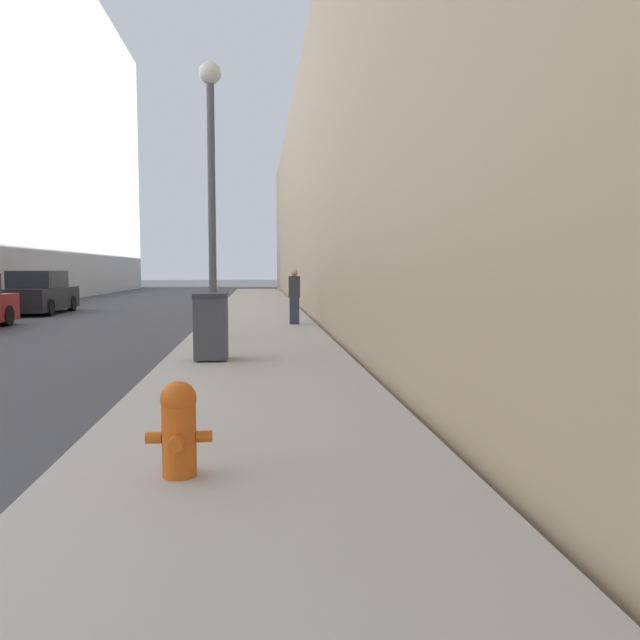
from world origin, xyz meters
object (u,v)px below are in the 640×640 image
object	(u,v)px
parked_sedan_far	(39,294)
fire_hydrant	(179,426)
pedestrian_on_sidewalk	(294,296)
lamppost	(211,167)
trash_bin	(211,326)

from	to	relation	value
parked_sedan_far	fire_hydrant	bearing A→B (deg)	-68.88
parked_sedan_far	pedestrian_on_sidewalk	size ratio (longest dim) A/B	2.91
lamppost	pedestrian_on_sidewalk	distance (m)	4.99
lamppost	pedestrian_on_sidewalk	world-z (taller)	lamppost
trash_bin	lamppost	bearing A→B (deg)	93.45
pedestrian_on_sidewalk	lamppost	bearing A→B (deg)	-122.92
trash_bin	pedestrian_on_sidewalk	bearing A→B (deg)	75.14
pedestrian_on_sidewalk	fire_hydrant	bearing A→B (deg)	-97.11
parked_sedan_far	pedestrian_on_sidewalk	xyz separation A→B (m)	(9.67, -7.40, 0.18)
trash_bin	lamppost	distance (m)	5.09
trash_bin	parked_sedan_far	world-z (taller)	parked_sedan_far
fire_hydrant	pedestrian_on_sidewalk	xyz separation A→B (m)	(1.66, 13.33, 0.42)
fire_hydrant	lamppost	xyz separation A→B (m)	(-0.44, 10.08, 3.57)
lamppost	parked_sedan_far	world-z (taller)	lamppost
fire_hydrant	lamppost	size ratio (longest dim) A/B	0.12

